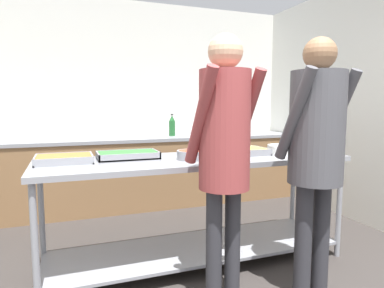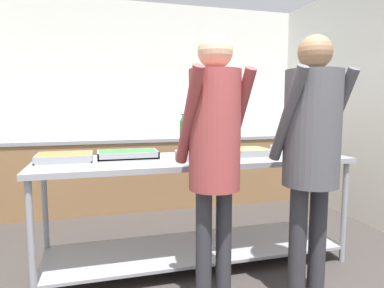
# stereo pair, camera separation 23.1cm
# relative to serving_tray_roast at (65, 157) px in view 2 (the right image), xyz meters

# --- Properties ---
(wall_rear) EXTENTS (4.26, 0.06, 2.65)m
(wall_rear) POSITION_rel_serving_tray_roast_xyz_m (0.97, 1.98, 0.42)
(wall_rear) COLOR silver
(wall_rear) RESTS_ON ground_plane
(wall_right) EXTENTS (0.06, 3.76, 2.65)m
(wall_right) POSITION_rel_serving_tray_roast_xyz_m (3.07, 0.16, 0.42)
(wall_right) COLOR silver
(wall_right) RESTS_ON ground_plane
(back_counter) EXTENTS (4.10, 0.65, 0.89)m
(back_counter) POSITION_rel_serving_tray_roast_xyz_m (0.97, 1.61, -0.45)
(back_counter) COLOR olive
(back_counter) RESTS_ON ground_plane
(serving_counter) EXTENTS (2.46, 0.73, 0.88)m
(serving_counter) POSITION_rel_serving_tray_roast_xyz_m (0.99, -0.13, -0.31)
(serving_counter) COLOR gray
(serving_counter) RESTS_ON ground_plane
(serving_tray_roast) EXTENTS (0.40, 0.33, 0.05)m
(serving_tray_roast) POSITION_rel_serving_tray_roast_xyz_m (0.00, 0.00, 0.00)
(serving_tray_roast) COLOR gray
(serving_tray_roast) RESTS_ON serving_counter
(serving_tray_vegetables) EXTENTS (0.47, 0.29, 0.05)m
(serving_tray_vegetables) POSITION_rel_serving_tray_roast_xyz_m (0.47, 0.03, -0.00)
(serving_tray_vegetables) COLOR gray
(serving_tray_vegetables) RESTS_ON serving_counter
(sauce_pan) EXTENTS (0.38, 0.24, 0.07)m
(sauce_pan) POSITION_rel_serving_tray_roast_xyz_m (0.94, -0.19, 0.01)
(sauce_pan) COLOR gray
(sauce_pan) RESTS_ON serving_counter
(serving_tray_greens) EXTENTS (0.47, 0.30, 0.05)m
(serving_tray_greens) POSITION_rel_serving_tray_roast_xyz_m (1.39, -0.09, 0.00)
(serving_tray_greens) COLOR gray
(serving_tray_greens) RESTS_ON serving_counter
(plate_stack) EXTENTS (0.26, 0.26, 0.07)m
(plate_stack) POSITION_rel_serving_tray_roast_xyz_m (1.80, -0.14, 0.01)
(plate_stack) COLOR white
(plate_stack) RESTS_ON serving_counter
(broccoli_bowl) EXTENTS (0.23, 0.23, 0.11)m
(broccoli_bowl) POSITION_rel_serving_tray_roast_xyz_m (2.08, -0.24, 0.02)
(broccoli_bowl) COLOR #3D668C
(broccoli_bowl) RESTS_ON serving_counter
(guest_serving_left) EXTENTS (0.45, 0.38, 1.72)m
(guest_serving_left) POSITION_rel_serving_tray_roast_xyz_m (0.92, -0.79, 0.18)
(guest_serving_left) COLOR #2D2D33
(guest_serving_left) RESTS_ON ground_plane
(guest_serving_right) EXTENTS (0.47, 0.36, 1.72)m
(guest_serving_right) POSITION_rel_serving_tray_roast_xyz_m (1.54, -0.87, 0.17)
(guest_serving_right) COLOR #2D2D33
(guest_serving_right) RESTS_ON ground_plane
(water_bottle) EXTENTS (0.08, 0.08, 0.29)m
(water_bottle) POSITION_rel_serving_tray_roast_xyz_m (1.33, 1.65, 0.12)
(water_bottle) COLOR #23602D
(water_bottle) RESTS_ON back_counter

